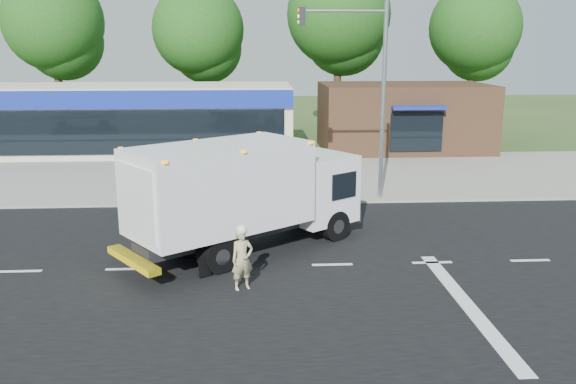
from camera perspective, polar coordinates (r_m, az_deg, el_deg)
The scene contains 11 objects.
ground at distance 18.16m, azimuth 4.16°, elevation -6.84°, with size 120.00×120.00×0.00m, color #385123.
road_asphalt at distance 18.16m, azimuth 4.16°, elevation -6.83°, with size 60.00×14.00×0.02m, color black.
sidewalk at distance 25.93m, azimuth 1.80°, elevation -0.37°, with size 60.00×2.40×0.12m, color gray.
parking_apron at distance 31.58m, azimuth 0.84°, elevation 2.10°, with size 60.00×9.00×0.02m, color gray.
lane_markings at distance 17.14m, azimuth 9.28°, elevation -8.20°, with size 55.20×7.00×0.01m.
ems_box_truck at distance 18.73m, azimuth -4.19°, elevation 0.27°, with size 7.83×6.61×3.51m.
emergency_worker at distance 16.16m, azimuth -4.30°, elevation -6.17°, with size 0.72×0.61×1.79m.
retail_strip_mall at distance 37.63m, azimuth -13.74°, elevation 6.68°, with size 18.00×6.20×4.00m.
brown_storefront at distance 38.24m, azimuth 10.77°, elevation 6.92°, with size 10.00×6.70×4.00m.
traffic_signal_pole at distance 24.93m, azimuth 7.49°, elevation 10.28°, with size 3.51×0.25×8.00m.
background_trees at distance 45.05m, azimuth -1.62°, elevation 14.99°, with size 36.77×7.39×12.10m.
Camera 1 is at (-2.32, -16.85, 6.36)m, focal length 38.00 mm.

